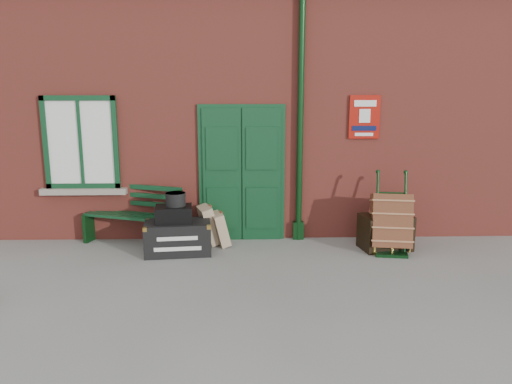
{
  "coord_description": "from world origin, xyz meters",
  "views": [
    {
      "loc": [
        -0.29,
        -6.66,
        2.57
      ],
      "look_at": [
        -0.09,
        0.6,
        1.0
      ],
      "focal_mm": 35.0,
      "sensor_mm": 36.0,
      "label": 1
    }
  ],
  "objects_px": {
    "bench": "(134,213)",
    "houdini_trunk": "(178,238)",
    "dark_trunk": "(385,232)",
    "porter_trolley": "(391,222)"
  },
  "relations": [
    {
      "from": "bench",
      "to": "dark_trunk",
      "type": "bearing_deg",
      "value": 12.96
    },
    {
      "from": "porter_trolley",
      "to": "dark_trunk",
      "type": "relative_size",
      "value": 1.62
    },
    {
      "from": "bench",
      "to": "houdini_trunk",
      "type": "height_order",
      "value": "bench"
    },
    {
      "from": "houdini_trunk",
      "to": "porter_trolley",
      "type": "bearing_deg",
      "value": -6.01
    },
    {
      "from": "bench",
      "to": "houdini_trunk",
      "type": "bearing_deg",
      "value": -16.91
    },
    {
      "from": "dark_trunk",
      "to": "porter_trolley",
      "type": "bearing_deg",
      "value": -85.37
    },
    {
      "from": "bench",
      "to": "porter_trolley",
      "type": "height_order",
      "value": "porter_trolley"
    },
    {
      "from": "houdini_trunk",
      "to": "dark_trunk",
      "type": "bearing_deg",
      "value": -3.72
    },
    {
      "from": "houdini_trunk",
      "to": "porter_trolley",
      "type": "xyz_separation_m",
      "value": [
        3.31,
        -0.01,
        0.23
      ]
    },
    {
      "from": "porter_trolley",
      "to": "dark_trunk",
      "type": "bearing_deg",
      "value": 114.06
    }
  ]
}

